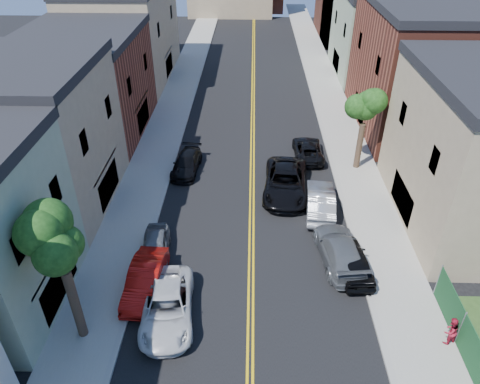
# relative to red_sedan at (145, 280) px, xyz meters

# --- Properties ---
(sidewalk_left) EXTENTS (3.20, 100.00, 0.15)m
(sidewalk_left) POSITION_rel_red_sedan_xyz_m (-2.40, 23.01, -0.69)
(sidewalk_left) COLOR gray
(sidewalk_left) RESTS_ON ground
(sidewalk_right) EXTENTS (3.20, 100.00, 0.15)m
(sidewalk_right) POSITION_rel_red_sedan_xyz_m (13.40, 23.01, -0.69)
(sidewalk_right) COLOR gray
(sidewalk_right) RESTS_ON ground
(curb_left) EXTENTS (0.30, 100.00, 0.15)m
(curb_left) POSITION_rel_red_sedan_xyz_m (-0.65, 23.01, -0.69)
(curb_left) COLOR gray
(curb_left) RESTS_ON ground
(curb_right) EXTENTS (0.30, 100.00, 0.15)m
(curb_right) POSITION_rel_red_sedan_xyz_m (11.65, 23.01, -0.69)
(curb_right) COLOR gray
(curb_right) RESTS_ON ground
(bldg_left_tan_near) EXTENTS (9.00, 10.00, 9.00)m
(bldg_left_tan_near) POSITION_rel_red_sedan_xyz_m (-8.50, 8.01, 3.74)
(bldg_left_tan_near) COLOR #998466
(bldg_left_tan_near) RESTS_ON ground
(bldg_left_brick) EXTENTS (9.00, 12.00, 8.00)m
(bldg_left_brick) POSITION_rel_red_sedan_xyz_m (-8.50, 19.01, 3.24)
(bldg_left_brick) COLOR brown
(bldg_left_brick) RESTS_ON ground
(bldg_left_tan_far) EXTENTS (9.00, 16.00, 9.50)m
(bldg_left_tan_far) POSITION_rel_red_sedan_xyz_m (-8.50, 33.01, 3.99)
(bldg_left_tan_far) COLOR #998466
(bldg_left_tan_far) RESTS_ON ground
(bldg_right_brick) EXTENTS (9.00, 14.00, 10.00)m
(bldg_right_brick) POSITION_rel_red_sedan_xyz_m (19.50, 21.01, 4.24)
(bldg_right_brick) COLOR brown
(bldg_right_brick) RESTS_ON ground
(bldg_right_palegrn) EXTENTS (9.00, 12.00, 8.50)m
(bldg_right_palegrn) POSITION_rel_red_sedan_xyz_m (19.50, 35.01, 3.49)
(bldg_right_palegrn) COLOR gray
(bldg_right_palegrn) RESTS_ON ground
(tree_left_mid) EXTENTS (5.20, 5.20, 9.29)m
(tree_left_mid) POSITION_rel_red_sedan_xyz_m (-2.38, -2.98, 5.82)
(tree_left_mid) COLOR #35231A
(tree_left_mid) RESTS_ON sidewalk_left
(tree_right_far) EXTENTS (4.40, 4.40, 8.03)m
(tree_right_far) POSITION_rel_red_sedan_xyz_m (13.42, 13.02, 5.00)
(tree_right_far) COLOR #35231A
(tree_right_far) RESTS_ON sidewalk_right
(red_sedan) EXTENTS (1.81, 4.69, 1.52)m
(red_sedan) POSITION_rel_red_sedan_xyz_m (0.00, 0.00, 0.00)
(red_sedan) COLOR #AA100B
(red_sedan) RESTS_ON ground
(white_pickup) EXTENTS (3.00, 5.57, 1.49)m
(white_pickup) POSITION_rel_red_sedan_xyz_m (1.43, -1.77, -0.02)
(white_pickup) COLOR silver
(white_pickup) RESTS_ON ground
(grey_car_left) EXTENTS (1.94, 4.04, 1.33)m
(grey_car_left) POSITION_rel_red_sedan_xyz_m (0.00, 2.69, -0.10)
(grey_car_left) COLOR #5A5D61
(grey_car_left) RESTS_ON ground
(black_car_left) EXTENTS (2.17, 4.59, 1.29)m
(black_car_left) POSITION_rel_red_sedan_xyz_m (0.57, 12.28, -0.11)
(black_car_left) COLOR black
(black_car_left) RESTS_ON ground
(grey_car_right) EXTENTS (2.74, 5.54, 1.55)m
(grey_car_right) POSITION_rel_red_sedan_xyz_m (10.47, 2.59, 0.01)
(grey_car_right) COLOR #565A5E
(grey_car_right) RESTS_ON ground
(black_car_right) EXTENTS (2.16, 4.55, 1.50)m
(black_car_right) POSITION_rel_red_sedan_xyz_m (11.00, 1.85, -0.01)
(black_car_right) COLOR black
(black_car_right) RESTS_ON ground
(silver_car_right) EXTENTS (2.19, 5.12, 1.64)m
(silver_car_right) POSITION_rel_red_sedan_xyz_m (9.96, 7.34, 0.06)
(silver_car_right) COLOR #A0A3A8
(silver_car_right) RESTS_ON ground
(dark_car_right_far) EXTENTS (2.20, 4.73, 1.31)m
(dark_car_right_far) POSITION_rel_red_sedan_xyz_m (9.86, 14.68, -0.11)
(dark_car_right_far) COLOR black
(dark_car_right_far) RESTS_ON ground
(black_suv_lane) EXTENTS (3.41, 6.50, 1.75)m
(black_suv_lane) POSITION_rel_red_sedan_xyz_m (7.80, 9.49, 0.11)
(black_suv_lane) COLOR black
(black_suv_lane) RESTS_ON ground
(pedestrian_right) EXTENTS (0.91, 0.83, 1.53)m
(pedestrian_right) POSITION_rel_red_sedan_xyz_m (14.60, -2.99, 0.15)
(pedestrian_right) COLOR #A6192F
(pedestrian_right) RESTS_ON sidewalk_right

